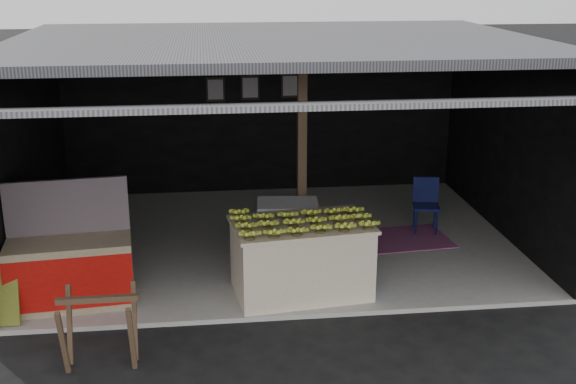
{
  "coord_description": "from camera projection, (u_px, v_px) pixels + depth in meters",
  "views": [
    {
      "loc": [
        -1.0,
        -7.55,
        4.01
      ],
      "look_at": [
        0.06,
        1.49,
        1.1
      ],
      "focal_mm": 45.0,
      "sensor_mm": 36.0,
      "label": 1
    }
  ],
  "objects": [
    {
      "name": "white_crate",
      "position": [
        288.0,
        234.0,
        9.73
      ],
      "size": [
        0.85,
        0.62,
        0.9
      ],
      "rotation": [
        0.0,
        0.0,
        -0.09
      ],
      "color": "white",
      "rests_on": "concrete_slab"
    },
    {
      "name": "picture_frames",
      "position": [
        252.0,
        88.0,
        12.5
      ],
      "size": [
        1.62,
        0.04,
        0.46
      ],
      "color": "black",
      "rests_on": "shophouse"
    },
    {
      "name": "magenta_rug",
      "position": [
        398.0,
        239.0,
        10.76
      ],
      "size": [
        1.58,
        1.13,
        0.01
      ],
      "primitive_type": "cube",
      "rotation": [
        0.0,
        0.0,
        0.09
      ],
      "color": "#7F1C65",
      "rests_on": "concrete_slab"
    },
    {
      "name": "banana_table",
      "position": [
        301.0,
        258.0,
        8.9
      ],
      "size": [
        1.79,
        1.22,
        0.93
      ],
      "rotation": [
        0.0,
        0.0,
        0.12
      ],
      "color": "silver",
      "rests_on": "concrete_slab"
    },
    {
      "name": "banana_pile",
      "position": [
        302.0,
        216.0,
        8.73
      ],
      "size": [
        1.65,
        1.11,
        0.18
      ],
      "primitive_type": null,
      "rotation": [
        0.0,
        0.0,
        0.12
      ],
      "color": "gold",
      "rests_on": "banana_table"
    },
    {
      "name": "sawhorse",
      "position": [
        99.0,
        323.0,
        7.32
      ],
      "size": [
        0.82,
        0.71,
        0.81
      ],
      "rotation": [
        0.0,
        0.0,
        0.01
      ],
      "color": "brown",
      "rests_on": "ground"
    },
    {
      "name": "concrete_slab",
      "position": [
        276.0,
        240.0,
        10.83
      ],
      "size": [
        7.0,
        5.0,
        0.06
      ],
      "primitive_type": "cube",
      "color": "gray",
      "rests_on": "ground"
    },
    {
      "name": "shophouse",
      "position": [
        273.0,
        99.0,
        10.5
      ],
      "size": [
        7.4,
        7.29,
        3.02
      ],
      "color": "black",
      "rests_on": "ground"
    },
    {
      "name": "neighbor_stall",
      "position": [
        71.0,
        269.0,
        8.61
      ],
      "size": [
        1.5,
        0.8,
        1.49
      ],
      "rotation": [
        0.0,
        0.0,
        0.1
      ],
      "color": "#998466",
      "rests_on": "concrete_slab"
    },
    {
      "name": "water_barrel",
      "position": [
        364.0,
        272.0,
        9.07
      ],
      "size": [
        0.31,
        0.31,
        0.46
      ],
      "primitive_type": "cylinder",
      "color": "#0D2C97",
      "rests_on": "concrete_slab"
    },
    {
      "name": "ground",
      "position": [
        298.0,
        320.0,
        8.47
      ],
      "size": [
        80.0,
        80.0,
        0.0
      ],
      "primitive_type": "plane",
      "color": "black",
      "rests_on": "ground"
    },
    {
      "name": "plastic_chair",
      "position": [
        426.0,
        200.0,
        11.0
      ],
      "size": [
        0.46,
        0.46,
        0.82
      ],
      "rotation": [
        0.0,
        0.0,
        -0.19
      ],
      "color": "#0A0F3B",
      "rests_on": "concrete_slab"
    }
  ]
}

